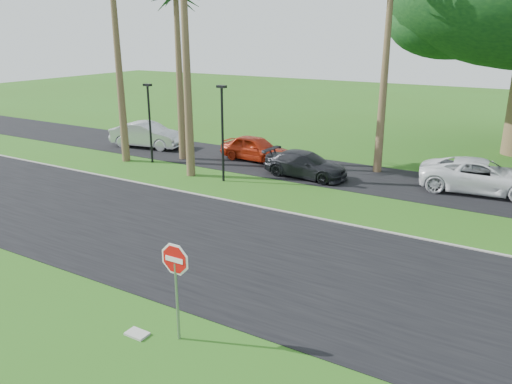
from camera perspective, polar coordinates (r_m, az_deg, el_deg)
The scene contains 12 objects.
ground at distance 14.96m, azimuth -2.94°, elevation -10.22°, with size 120.00×120.00×0.00m, color #2B5715.
road at distance 16.48m, azimuth 0.91°, elevation -7.37°, with size 120.00×8.00×0.02m, color black.
parking_strip at distance 25.57m, azimuth 12.65°, elevation 1.53°, with size 120.00×5.00×0.02m, color black.
curb at distance 19.82m, azimuth 6.73°, elevation -2.94°, with size 120.00×0.12×0.06m, color gray.
stop_sign_near at distance 11.75m, azimuth -9.17°, elevation -9.03°, with size 1.05×0.07×2.62m.
streetlight_left at distance 28.18m, azimuth -12.07°, elevation 8.27°, with size 0.45×0.25×4.34m.
streetlight_right at distance 24.00m, azimuth -3.86°, elevation 7.35°, with size 0.45×0.25×4.64m.
car_silver at distance 32.29m, azimuth -12.29°, elevation 6.36°, with size 1.65×4.75×1.56m, color #AEB1B6.
car_red at distance 28.30m, azimuth -0.10°, elevation 4.99°, with size 1.65×4.10×1.40m, color #AB250E.
car_dark at distance 25.20m, azimuth 5.68°, elevation 3.11°, with size 1.77×4.35×1.26m, color black.
car_minivan at distance 24.87m, azimuth 24.35°, elevation 1.64°, with size 2.48×5.37×1.49m, color white.
utility_slab at distance 12.95m, azimuth -13.43°, elevation -15.48°, with size 0.55×0.35×0.06m, color #A5A79E.
Camera 1 is at (7.34, -10.96, 7.07)m, focal length 35.00 mm.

